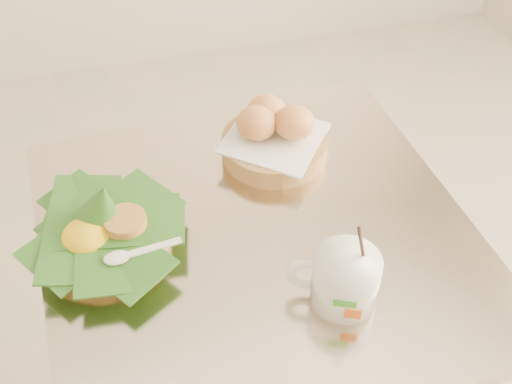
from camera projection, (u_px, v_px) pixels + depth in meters
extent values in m
cylinder|color=gray|center=(258.00, 357.00, 1.32)|extent=(0.07, 0.07, 0.69)
cube|color=beige|center=(258.00, 239.00, 1.07)|extent=(0.74, 0.74, 0.03)
cylinder|color=tan|center=(105.00, 236.00, 1.03)|extent=(0.20, 0.20, 0.03)
cone|color=#255919|center=(101.00, 204.00, 1.00)|extent=(0.13, 0.12, 0.10)
ellipsoid|color=yellow|center=(86.00, 236.00, 1.00)|extent=(0.08, 0.08, 0.04)
cylinder|color=#CC9347|center=(125.00, 222.00, 1.01)|extent=(0.07, 0.07, 0.02)
cylinder|color=tan|center=(274.00, 146.00, 1.19)|extent=(0.20, 0.20, 0.04)
cube|color=white|center=(274.00, 138.00, 1.18)|extent=(0.23, 0.23, 0.01)
ellipsoid|color=#C1612C|center=(257.00, 123.00, 1.15)|extent=(0.07, 0.07, 0.06)
ellipsoid|color=#C1612C|center=(294.00, 123.00, 1.16)|extent=(0.07, 0.07, 0.06)
ellipsoid|color=#C1612C|center=(266.00, 112.00, 1.18)|extent=(0.07, 0.07, 0.06)
cylinder|color=white|center=(345.00, 279.00, 0.94)|extent=(0.10, 0.10, 0.09)
torus|color=white|center=(307.00, 275.00, 0.94)|extent=(0.06, 0.04, 0.06)
cylinder|color=#4B2415|center=(348.00, 262.00, 0.91)|extent=(0.09, 0.09, 0.01)
cylinder|color=black|center=(362.00, 248.00, 0.89)|extent=(0.04, 0.04, 0.13)
cube|color=green|center=(345.00, 304.00, 0.89)|extent=(0.03, 0.01, 0.01)
cube|color=orange|center=(353.00, 314.00, 0.91)|extent=(0.02, 0.01, 0.02)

